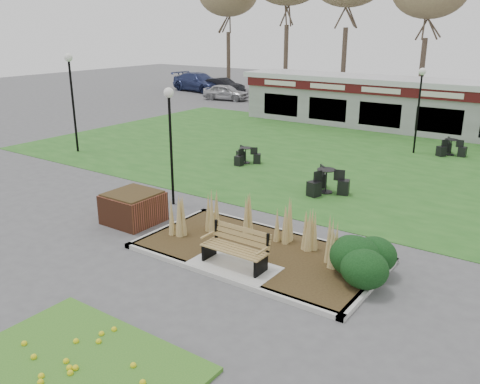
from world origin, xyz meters
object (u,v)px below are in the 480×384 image
Objects in this scene: lamp_post_near_left at (170,121)px; car_silver at (226,92)px; car_blue at (199,82)px; brick_planter at (133,207)px; food_pavilion at (447,108)px; bistro_set_c at (450,150)px; car_black at (223,86)px; lamp_post_mid_left at (71,81)px; park_bench at (236,247)px; bistro_set_b at (246,158)px; lamp_post_mid_right at (420,92)px; bistro_set_a at (326,185)px.

lamp_post_near_left reaches higher than car_silver.
brick_planter is at bearing -134.50° from car_blue.
food_pavilion is 5.01m from bistro_set_c.
lamp_post_near_left reaches higher than car_black.
car_blue is at bearing 92.01° from car_black.
food_pavilion is at bearing 46.68° from lamp_post_mid_left.
park_bench is 19.73m from food_pavilion.
park_bench is 33.72m from car_black.
lamp_post_mid_left reaches higher than bistro_set_b.
bistro_set_c is (5.83, 14.32, -0.21)m from brick_planter.
car_blue reaches higher than car_black.
brick_planter is at bearing -158.98° from car_silver.
lamp_post_near_left is 6.39m from bistro_set_b.
bistro_set_b is at bearing -131.84° from lamp_post_mid_right.
lamp_post_near_left is 9.28m from lamp_post_mid_left.
bistro_set_a is at bearing -144.30° from car_silver.
car_black is (-20.53, 7.04, -0.81)m from food_pavilion.
bistro_set_a is at bearing 59.13° from brick_planter.
car_blue is at bearing 138.12° from bistro_set_a.
lamp_post_mid_left reaches higher than car_blue.
lamp_post_near_left is 0.99× the size of lamp_post_mid_right.
car_silver is at bearing 104.24° from lamp_post_mid_left.
brick_planter is 14.62m from lamp_post_mid_right.
lamp_post_near_left is at bearing -104.83° from food_pavilion.
car_black is at bearing 127.50° from park_bench.
bistro_set_a is at bearing 5.05° from lamp_post_mid_left.
car_silver is at bearing 129.07° from bistro_set_b.
lamp_post_mid_left is at bearing -146.09° from lamp_post_mid_right.
lamp_post_mid_left reaches higher than bistro_set_c.
brick_planter is 0.41× the size of car_silver.
lamp_post_near_left is (-0.11, 1.91, 2.36)m from brick_planter.
food_pavilion reaches higher than bistro_set_b.
car_blue is at bearing 127.79° from lamp_post_near_left.
park_bench is 0.30× the size of car_blue.
car_silver is (-19.31, 8.59, 0.37)m from bistro_set_c.
bistro_set_c is at bearing -123.45° from car_silver.
food_pavilion is 6.07× the size of car_black.
bistro_set_c is 0.37× the size of car_silver.
bistro_set_a is 28.10m from car_black.
lamp_post_mid_left is (-8.90, 4.86, 2.84)m from brick_planter.
bistro_set_a is (12.46, 1.10, -3.01)m from lamp_post_mid_left.
food_pavilion is 15.63× the size of bistro_set_a.
car_blue is at bearing 133.97° from bistro_set_b.
bistro_set_a is at bearing -105.16° from bistro_set_c.
lamp_post_mid_left is 17.76m from bistro_set_c.
lamp_post_mid_right is at bearing 48.16° from bistro_set_b.
car_blue is (-23.19, 26.75, 0.24)m from park_bench.
food_pavilion is at bearing 90.00° from park_bench.
lamp_post_mid_right is 3.04× the size of bistro_set_b.
lamp_post_mid_right reaches higher than car_silver.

